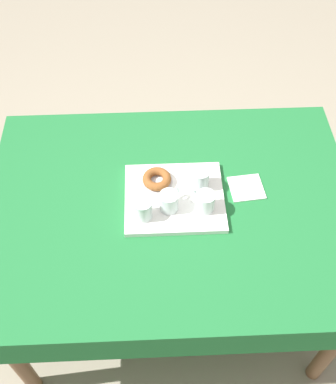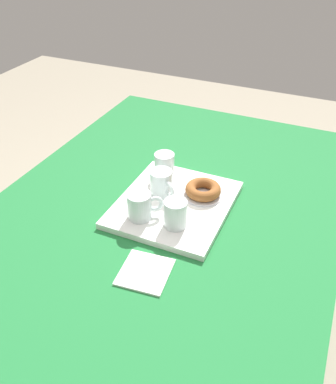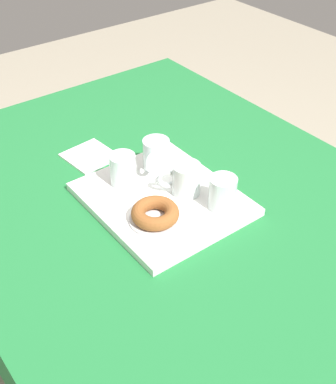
{
  "view_description": "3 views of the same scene",
  "coord_description": "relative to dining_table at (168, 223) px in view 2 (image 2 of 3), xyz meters",
  "views": [
    {
      "loc": [
        0.06,
        1.08,
        2.24
      ],
      "look_at": [
        0.01,
        -0.04,
        0.79
      ],
      "focal_mm": 43.79,
      "sensor_mm": 36.0,
      "label": 1
    },
    {
      "loc": [
        -0.98,
        -0.44,
        1.57
      ],
      "look_at": [
        -0.03,
        -0.01,
        0.83
      ],
      "focal_mm": 38.88,
      "sensor_mm": 36.0,
      "label": 2
    },
    {
      "loc": [
        0.8,
        -0.62,
        1.57
      ],
      "look_at": [
        0.01,
        -0.02,
        0.8
      ],
      "focal_mm": 47.52,
      "sensor_mm": 36.0,
      "label": 3
    }
  ],
  "objects": [
    {
      "name": "dining_table",
      "position": [
        0.0,
        0.0,
        0.0
      ],
      "size": [
        1.47,
        1.07,
        0.76
      ],
      "color": "#1E6B33",
      "rests_on": "ground"
    },
    {
      "name": "ground_plane",
      "position": [
        0.0,
        0.0,
        -0.67
      ],
      "size": [
        6.0,
        6.0,
        0.0
      ],
      "primitive_type": "plane",
      "color": "gray"
    },
    {
      "name": "tea_mug_right",
      "position": [
        -0.12,
        0.04,
        0.15
      ],
      "size": [
        0.08,
        0.1,
        0.08
      ],
      "color": "silver",
      "rests_on": "serving_tray"
    },
    {
      "name": "tea_mug_left",
      "position": [
        0.01,
        0.03,
        0.15
      ],
      "size": [
        0.08,
        0.1,
        0.08
      ],
      "color": "silver",
      "rests_on": "serving_tray"
    },
    {
      "name": "serving_tray",
      "position": [
        -0.01,
        -0.03,
        0.1
      ],
      "size": [
        0.39,
        0.34,
        0.02
      ],
      "primitive_type": "cube",
      "color": "white",
      "rests_on": "dining_table"
    },
    {
      "name": "water_glass_near",
      "position": [
        -0.12,
        -0.07,
        0.15
      ],
      "size": [
        0.07,
        0.07,
        0.09
      ],
      "color": "silver",
      "rests_on": "serving_tray"
    },
    {
      "name": "donut_plate_left",
      "position": [
        0.05,
        -0.1,
        0.11
      ],
      "size": [
        0.13,
        0.13,
        0.01
      ],
      "primitive_type": "cylinder",
      "color": "silver",
      "rests_on": "serving_tray"
    },
    {
      "name": "paper_napkin",
      "position": [
        -0.31,
        -0.07,
        0.09
      ],
      "size": [
        0.15,
        0.14,
        0.01
      ],
      "primitive_type": "cube",
      "rotation": [
        0.0,
        0.0,
        0.1
      ],
      "color": "white",
      "rests_on": "dining_table"
    },
    {
      "name": "water_glass_far",
      "position": [
        0.11,
        0.06,
        0.15
      ],
      "size": [
        0.07,
        0.07,
        0.09
      ],
      "color": "silver",
      "rests_on": "serving_tray"
    },
    {
      "name": "sugar_donut_left",
      "position": [
        0.05,
        -0.1,
        0.13
      ],
      "size": [
        0.11,
        0.11,
        0.03
      ],
      "primitive_type": "torus",
      "color": "brown",
      "rests_on": "donut_plate_left"
    }
  ]
}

